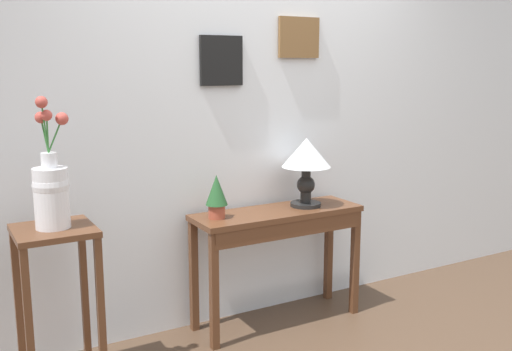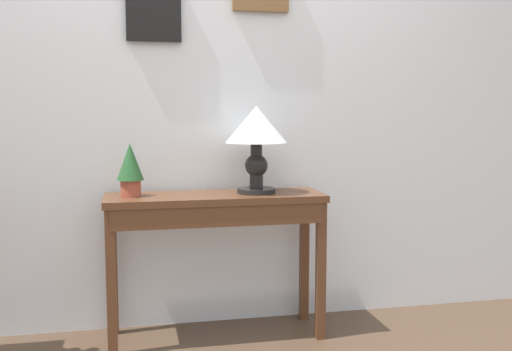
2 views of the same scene
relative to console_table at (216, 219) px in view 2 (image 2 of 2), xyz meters
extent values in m
cube|color=silver|center=(-0.02, 0.29, 0.78)|extent=(9.00, 0.10, 2.80)
cube|color=black|center=(-0.28, 0.22, 1.04)|extent=(0.28, 0.02, 0.30)
cube|color=#85A97F|center=(-0.28, 0.22, 1.04)|extent=(0.22, 0.01, 0.24)
cube|color=#56331E|center=(0.00, 0.02, 0.10)|extent=(1.09, 0.36, 0.03)
cube|color=#56331E|center=(0.00, -0.14, 0.04)|extent=(1.03, 0.03, 0.10)
cube|color=#56331E|center=(-0.51, -0.12, -0.27)|extent=(0.04, 0.04, 0.71)
cube|color=#56331E|center=(0.51, -0.12, -0.27)|extent=(0.04, 0.04, 0.71)
cube|color=#56331E|center=(-0.51, 0.17, -0.27)|extent=(0.04, 0.04, 0.71)
cube|color=#56331E|center=(0.51, 0.17, -0.27)|extent=(0.04, 0.04, 0.71)
cylinder|color=black|center=(0.21, 0.02, 0.13)|extent=(0.20, 0.20, 0.02)
cylinder|color=black|center=(0.21, 0.02, 0.21)|extent=(0.07, 0.07, 0.12)
sphere|color=black|center=(0.21, 0.02, 0.26)|extent=(0.12, 0.12, 0.12)
cylinder|color=black|center=(0.21, 0.02, 0.32)|extent=(0.06, 0.06, 0.12)
cone|color=silver|center=(0.21, 0.02, 0.47)|extent=(0.31, 0.31, 0.18)
cylinder|color=#9E4733|center=(-0.41, 0.04, 0.16)|extent=(0.10, 0.10, 0.08)
cone|color=#235128|center=(-0.41, 0.04, 0.29)|extent=(0.13, 0.13, 0.18)
camera|label=1|loc=(-1.88, -3.02, 1.02)|focal=41.20mm
camera|label=2|loc=(-0.41, -2.91, 0.55)|focal=41.55mm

